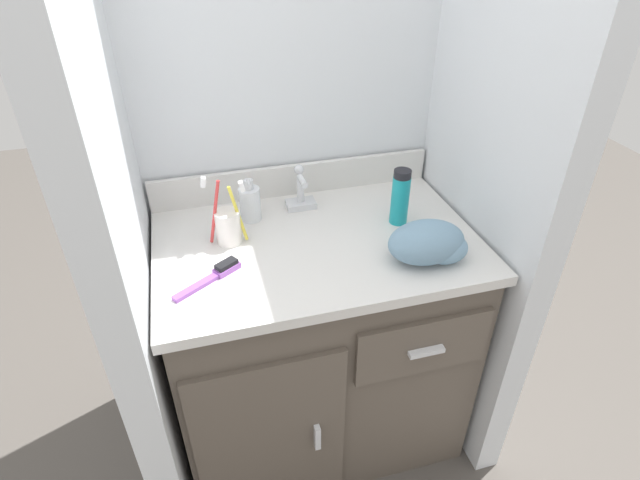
{
  "coord_description": "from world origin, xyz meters",
  "views": [
    {
      "loc": [
        -0.3,
        -1.12,
        1.58
      ],
      "look_at": [
        0.0,
        -0.03,
        0.82
      ],
      "focal_mm": 28.0,
      "sensor_mm": 36.0,
      "label": 1
    }
  ],
  "objects_px": {
    "shaving_cream_can": "(400,197)",
    "hand_towel": "(430,243)",
    "soap_dispenser": "(250,203)",
    "hairbrush": "(216,274)",
    "toothbrush_cup": "(228,225)"
  },
  "relations": [
    {
      "from": "shaving_cream_can",
      "to": "hand_towel",
      "type": "relative_size",
      "value": 0.8
    },
    {
      "from": "soap_dispenser",
      "to": "shaving_cream_can",
      "type": "height_order",
      "value": "shaving_cream_can"
    },
    {
      "from": "soap_dispenser",
      "to": "hairbrush",
      "type": "xyz_separation_m",
      "value": [
        -0.13,
        -0.26,
        -0.04
      ]
    },
    {
      "from": "toothbrush_cup",
      "to": "shaving_cream_can",
      "type": "relative_size",
      "value": 1.22
    },
    {
      "from": "toothbrush_cup",
      "to": "hairbrush",
      "type": "xyz_separation_m",
      "value": [
        -0.05,
        -0.15,
        -0.04
      ]
    },
    {
      "from": "hairbrush",
      "to": "hand_towel",
      "type": "distance_m",
      "value": 0.56
    },
    {
      "from": "soap_dispenser",
      "to": "shaving_cream_can",
      "type": "xyz_separation_m",
      "value": [
        0.42,
        -0.13,
        0.03
      ]
    },
    {
      "from": "toothbrush_cup",
      "to": "shaving_cream_can",
      "type": "distance_m",
      "value": 0.49
    },
    {
      "from": "hand_towel",
      "to": "toothbrush_cup",
      "type": "bearing_deg",
      "value": 155.68
    },
    {
      "from": "hand_towel",
      "to": "shaving_cream_can",
      "type": "bearing_deg",
      "value": 91.07
    },
    {
      "from": "soap_dispenser",
      "to": "shaving_cream_can",
      "type": "bearing_deg",
      "value": -17.71
    },
    {
      "from": "soap_dispenser",
      "to": "hairbrush",
      "type": "height_order",
      "value": "soap_dispenser"
    },
    {
      "from": "toothbrush_cup",
      "to": "hand_towel",
      "type": "xyz_separation_m",
      "value": [
        0.5,
        -0.22,
        -0.0
      ]
    },
    {
      "from": "soap_dispenser",
      "to": "hand_towel",
      "type": "height_order",
      "value": "soap_dispenser"
    },
    {
      "from": "hand_towel",
      "to": "hairbrush",
      "type": "bearing_deg",
      "value": 172.44
    }
  ]
}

